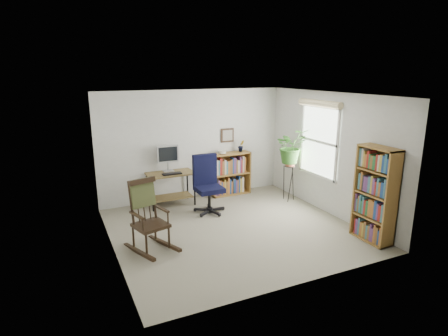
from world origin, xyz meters
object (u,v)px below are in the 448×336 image
office_chair (209,185)px  tall_bookshelf (375,195)px  desk (171,189)px  rocking_chair (150,216)px  low_bookshelf (230,174)px

office_chair → tall_bookshelf: size_ratio=0.74×
office_chair → tall_bookshelf: tall_bookshelf is taller
desk → rocking_chair: bearing=-115.7°
office_chair → tall_bookshelf: bearing=-48.8°
desk → office_chair: (0.56, -0.77, 0.24)m
office_chair → low_bookshelf: bearing=45.2°
desk → office_chair: office_chair is taller
office_chair → low_bookshelf: (0.89, 0.89, -0.10)m
rocking_chair → desk: bearing=48.5°
tall_bookshelf → desk: bearing=129.7°
desk → tall_bookshelf: 4.03m
rocking_chair → low_bookshelf: bearing=24.5°
office_chair → desk: bearing=126.8°
rocking_chair → tall_bookshelf: tall_bookshelf is taller
rocking_chair → low_bookshelf: (2.36, 2.00, -0.09)m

